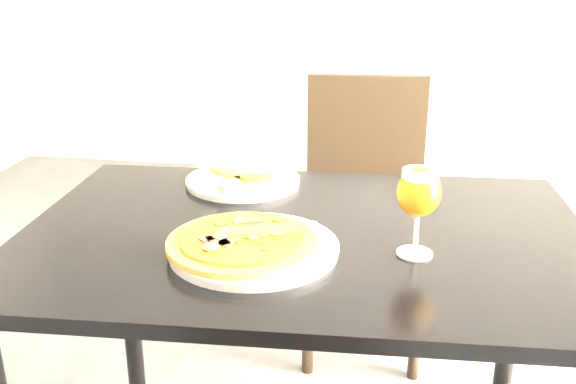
% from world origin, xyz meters
% --- Properties ---
extents(dining_table, '(1.23, 0.85, 0.75)m').
position_xyz_m(dining_table, '(-0.21, 0.29, 0.66)').
color(dining_table, black).
rests_on(dining_table, ground).
extents(chair_far, '(0.45, 0.45, 0.93)m').
position_xyz_m(chair_far, '(-0.11, 1.09, 0.51)').
color(chair_far, black).
rests_on(chair_far, ground).
extents(plate_main, '(0.40, 0.40, 0.02)m').
position_xyz_m(plate_main, '(-0.30, 0.17, 0.76)').
color(plate_main, white).
rests_on(plate_main, dining_table).
extents(pizza, '(0.29, 0.29, 0.03)m').
position_xyz_m(pizza, '(-0.32, 0.16, 0.78)').
color(pizza, olive).
rests_on(pizza, plate_main).
extents(plate_second, '(0.37, 0.37, 0.02)m').
position_xyz_m(plate_second, '(-0.41, 0.56, 0.76)').
color(plate_second, white).
rests_on(plate_second, dining_table).
extents(crust_scraps, '(0.19, 0.14, 0.01)m').
position_xyz_m(crust_scraps, '(-0.40, 0.55, 0.77)').
color(crust_scraps, olive).
rests_on(crust_scraps, plate_second).
extents(loose_crust, '(0.10, 0.04, 0.01)m').
position_xyz_m(loose_crust, '(-0.24, 0.32, 0.75)').
color(loose_crust, olive).
rests_on(loose_crust, dining_table).
extents(sauce_cup, '(0.06, 0.06, 0.04)m').
position_xyz_m(sauce_cup, '(-0.42, 0.45, 0.77)').
color(sauce_cup, beige).
rests_on(sauce_cup, dining_table).
extents(beer_glass, '(0.08, 0.08, 0.18)m').
position_xyz_m(beer_glass, '(0.02, 0.21, 0.88)').
color(beer_glass, silver).
rests_on(beer_glass, dining_table).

